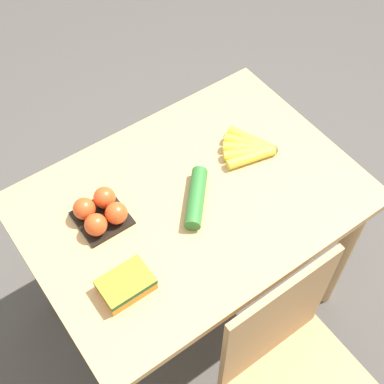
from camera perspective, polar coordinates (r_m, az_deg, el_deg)
The scene contains 7 objects.
ground_plane at distance 2.35m, azimuth -0.00°, elevation -11.33°, with size 12.00×12.00×0.00m, color #4C4742.
dining_table at distance 1.81m, azimuth -0.00°, elevation -2.97°, with size 1.06×0.76×0.75m.
chair at distance 1.76m, azimuth 10.80°, elevation -18.96°, with size 0.42×0.40×0.92m.
banana_bunch at distance 1.82m, azimuth 6.24°, elevation 4.64°, with size 0.19×0.18×0.03m.
tomato_pack at distance 1.64m, azimuth -9.74°, elevation -2.12°, with size 0.15×0.15×0.08m.
carrot_bag at distance 1.52m, azimuth -7.09°, elevation -9.72°, with size 0.15×0.10×0.05m.
cucumber_near at distance 1.67m, azimuth 0.39°, elevation -0.63°, with size 0.18×0.19×0.05m.
Camera 1 is at (0.58, 0.80, 2.13)m, focal length 50.00 mm.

